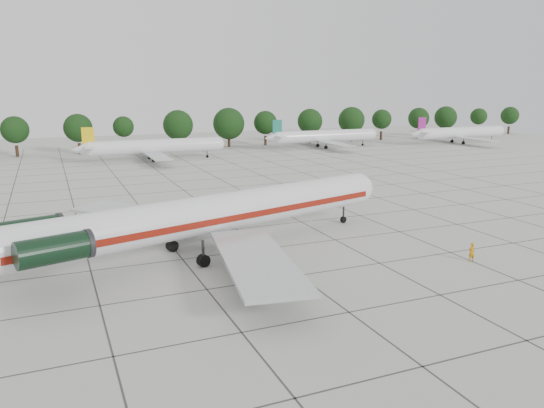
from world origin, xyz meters
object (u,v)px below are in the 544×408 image
Objects in this scene: main_airliner at (192,217)px; bg_airliner_c at (155,147)px; bg_airliner_d at (325,136)px; ground_crew at (472,252)px; bg_airliner_e at (461,133)px.

bg_airliner_c is (9.24, 66.61, -0.93)m from main_airliner.
main_airliner is at bearing -126.16° from bg_airliner_d.
bg_airliner_c is at bearing 66.13° from main_airliner.
bg_airliner_c is 44.97m from bg_airliner_d.
ground_crew is at bearing -80.09° from bg_airliner_c.
bg_airliner_e is (39.32, -5.35, 0.00)m from bg_airliner_d.
bg_airliner_c reaches higher than ground_crew.
main_airliner is 26.00× the size of ground_crew.
bg_airliner_e is at bearing -127.89° from ground_crew.
ground_crew is 0.06× the size of bg_airliner_e.
bg_airliner_d is (53.69, 73.46, -0.93)m from main_airliner.
ground_crew is 78.82m from bg_airliner_c.
bg_airliner_d and bg_airliner_e have the same top height.
main_airliner is 115.28m from bg_airliner_e.
bg_airliner_d is at bearing 8.76° from bg_airliner_c.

